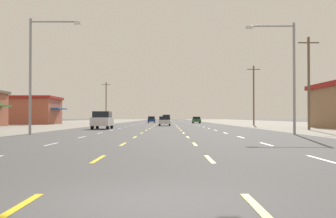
% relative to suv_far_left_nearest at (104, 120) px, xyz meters
% --- Properties ---
extents(ground_plane, '(572.00, 572.00, 0.00)m').
position_rel_suv_far_left_nearest_xyz_m(ground_plane, '(6.93, 24.05, -1.03)').
color(ground_plane, '#4C4C4F').
extents(lot_apron_left, '(28.00, 440.00, 0.01)m').
position_rel_suv_far_left_nearest_xyz_m(lot_apron_left, '(-17.82, 24.05, -1.02)').
color(lot_apron_left, gray).
rests_on(lot_apron_left, ground).
extents(lot_apron_right, '(28.00, 440.00, 0.01)m').
position_rel_suv_far_left_nearest_xyz_m(lot_apron_right, '(31.68, 24.05, -1.02)').
color(lot_apron_right, gray).
rests_on(lot_apron_right, ground).
extents(lane_markings, '(10.64, 227.60, 0.01)m').
position_rel_suv_far_left_nearest_xyz_m(lane_markings, '(6.93, 62.55, -1.02)').
color(lane_markings, white).
rests_on(lane_markings, ground).
extents(signal_span_wire, '(25.13, 0.53, 8.80)m').
position_rel_suv_far_left_nearest_xyz_m(signal_span_wire, '(6.90, -31.80, 4.21)').
color(signal_span_wire, brown).
rests_on(signal_span_wire, ground).
extents(suv_far_left_nearest, '(1.98, 4.90, 1.98)m').
position_rel_suv_far_left_nearest_xyz_m(suv_far_left_nearest, '(0.00, 0.00, 0.00)').
color(suv_far_left_nearest, silver).
rests_on(suv_far_left_nearest, ground).
extents(sedan_center_turn_near, '(1.80, 4.50, 1.46)m').
position_rel_suv_far_left_nearest_xyz_m(sedan_center_turn_near, '(6.85, 18.77, -0.27)').
color(sedan_center_turn_near, silver).
rests_on(sedan_center_turn_near, ground).
extents(sedan_far_right_mid, '(1.80, 4.50, 1.46)m').
position_rel_suv_far_left_nearest_xyz_m(sedan_far_right_mid, '(13.74, 48.39, -0.27)').
color(sedan_far_right_mid, '#235B2D').
rests_on(sedan_far_right_mid, ground).
extents(hatchback_inner_left_midfar, '(1.72, 3.90, 1.54)m').
position_rel_suv_far_left_nearest_xyz_m(hatchback_inner_left_midfar, '(3.40, 55.63, -0.24)').
color(hatchback_inner_left_midfar, navy).
rests_on(hatchback_inner_left_midfar, ground).
extents(suv_center_turn_far, '(1.98, 4.90, 1.98)m').
position_rel_suv_far_left_nearest_xyz_m(suv_center_turn_far, '(6.96, 62.65, 0.00)').
color(suv_center_turn_far, '#235B2D').
rests_on(suv_center_turn_far, ground).
extents(hatchback_center_turn_farther, '(1.72, 3.90, 1.54)m').
position_rel_suv_far_left_nearest_xyz_m(hatchback_center_turn_farther, '(7.00, 80.39, -0.24)').
color(hatchback_center_turn_farther, '#4C196B').
rests_on(hatchback_center_turn_farther, ground).
extents(storefront_left_row_2, '(12.63, 10.85, 5.31)m').
position_rel_suv_far_left_nearest_xyz_m(storefront_left_row_2, '(-19.79, 35.00, 1.65)').
color(storefront_left_row_2, '#A35642').
rests_on(storefront_left_row_2, ground).
extents(streetlight_left_row_0, '(3.98, 0.26, 8.94)m').
position_rel_suv_far_left_nearest_xyz_m(streetlight_left_row_0, '(-2.80, -15.40, 4.18)').
color(streetlight_left_row_0, gray).
rests_on(streetlight_left_row_0, ground).
extents(streetlight_right_row_0, '(3.80, 0.26, 8.60)m').
position_rel_suv_far_left_nearest_xyz_m(streetlight_right_row_0, '(16.68, -15.40, 3.98)').
color(streetlight_right_row_0, gray).
rests_on(streetlight_right_row_0, ground).
extents(utility_pole_right_row_0, '(2.20, 0.26, 9.72)m').
position_rel_suv_far_left_nearest_xyz_m(utility_pole_right_row_0, '(22.07, -3.53, 4.03)').
color(utility_pole_right_row_0, brown).
rests_on(utility_pole_right_row_0, ground).
extents(utility_pole_right_row_1, '(2.20, 0.26, 10.00)m').
position_rel_suv_far_left_nearest_xyz_m(utility_pole_right_row_1, '(21.80, 24.09, 4.17)').
color(utility_pole_right_row_1, brown).
rests_on(utility_pole_right_row_1, ground).
extents(utility_pole_left_row_2, '(2.20, 0.26, 10.27)m').
position_rel_suv_far_left_nearest_xyz_m(utility_pole_left_row_2, '(-8.41, 61.49, 4.31)').
color(utility_pole_left_row_2, brown).
rests_on(utility_pole_left_row_2, ground).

